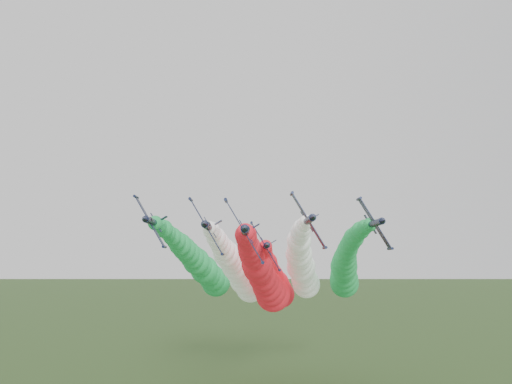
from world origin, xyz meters
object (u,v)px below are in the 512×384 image
jet_inner_left (240,273)px  jet_inner_right (302,267)px  jet_lead (265,280)px  jet_outer_right (345,269)px  jet_outer_left (202,267)px  jet_trail (275,282)px

jet_inner_left → jet_inner_right: size_ratio=1.00×
jet_lead → jet_outer_right: jet_outer_right is taller
jet_inner_left → jet_inner_right: jet_inner_right is taller
jet_inner_right → jet_outer_left: jet_outer_left is taller
jet_outer_right → jet_trail: size_ratio=1.00×
jet_outer_left → jet_trail: 22.81m
jet_outer_left → jet_lead: bearing=-43.8°
jet_trail → jet_inner_right: bearing=-68.7°
jet_outer_left → jet_trail: size_ratio=1.00×
jet_lead → jet_inner_left: jet_inner_left is taller
jet_lead → jet_inner_left: 11.13m
jet_outer_left → jet_trail: bearing=19.1°
jet_inner_left → jet_lead: bearing=-53.6°
jet_inner_left → jet_outer_right: jet_outer_right is taller
jet_inner_left → jet_trail: 18.56m
jet_lead → jet_inner_left: size_ratio=1.01×
jet_inner_left → jet_outer_left: bearing=144.2°
jet_lead → jet_outer_right: 29.07m
jet_inner_left → jet_trail: bearing=55.7°
jet_inner_right → jet_inner_left: bearing=175.8°
jet_lead → jet_outer_right: size_ratio=1.00×
jet_inner_left → jet_outer_left: 13.43m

